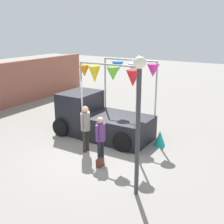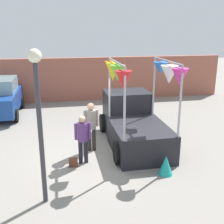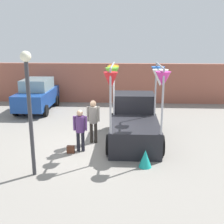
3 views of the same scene
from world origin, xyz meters
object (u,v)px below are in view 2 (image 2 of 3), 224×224
(vendor_truck, at_px, (133,119))
(person_customer, at_px, (83,135))
(person_vendor, at_px, (91,122))
(folded_kite_bundle_teal, at_px, (166,165))
(handbag, at_px, (73,162))
(parked_car, at_px, (1,97))
(street_lamp, at_px, (38,107))

(vendor_truck, distance_m, person_customer, 2.51)
(vendor_truck, height_order, person_vendor, vendor_truck)
(person_vendor, relative_size, folded_kite_bundle_teal, 2.98)
(person_vendor, distance_m, handbag, 1.65)
(handbag, bearing_deg, person_vendor, 56.76)
(vendor_truck, bearing_deg, parked_car, 140.38)
(street_lamp, bearing_deg, person_customer, 59.47)
(person_customer, height_order, folded_kite_bundle_teal, person_customer)
(parked_car, distance_m, folded_kite_bundle_teal, 9.49)
(parked_car, height_order, handbag, parked_car)
(parked_car, bearing_deg, vendor_truck, -39.62)
(vendor_truck, bearing_deg, person_vendor, -162.83)
(folded_kite_bundle_teal, bearing_deg, handbag, 159.07)
(parked_car, height_order, folded_kite_bundle_teal, parked_car)
(person_customer, relative_size, folded_kite_bundle_teal, 2.71)
(person_vendor, relative_size, street_lamp, 0.46)
(vendor_truck, relative_size, street_lamp, 1.07)
(parked_car, bearing_deg, handbag, -62.89)
(vendor_truck, height_order, handbag, vendor_truck)
(parked_car, relative_size, street_lamp, 1.04)
(handbag, bearing_deg, person_customer, 29.74)
(handbag, xyz_separation_m, street_lamp, (-0.81, -1.77, 2.38))
(person_customer, bearing_deg, parked_car, 120.37)
(person_vendor, height_order, street_lamp, street_lamp)
(handbag, distance_m, folded_kite_bundle_teal, 2.93)
(person_vendor, height_order, folded_kite_bundle_teal, person_vendor)
(person_customer, bearing_deg, street_lamp, -120.53)
(vendor_truck, xyz_separation_m, street_lamp, (-3.22, -3.42, 1.59))
(folded_kite_bundle_teal, bearing_deg, vendor_truck, 96.85)
(parked_car, xyz_separation_m, person_vendor, (3.97, -5.18, 0.15))
(person_customer, height_order, person_vendor, person_vendor)
(parked_car, xyz_separation_m, handbag, (3.23, -6.31, -0.80))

